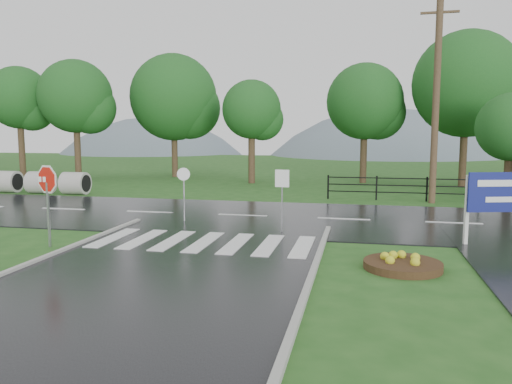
# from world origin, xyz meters

# --- Properties ---
(ground) EXTENTS (120.00, 120.00, 0.00)m
(ground) POSITION_xyz_m (0.00, 0.00, 0.00)
(ground) COLOR #23531B
(ground) RESTS_ON ground
(main_road) EXTENTS (90.00, 8.00, 0.04)m
(main_road) POSITION_xyz_m (0.00, 10.00, 0.00)
(main_road) COLOR black
(main_road) RESTS_ON ground
(crosswalk) EXTENTS (6.50, 2.80, 0.02)m
(crosswalk) POSITION_xyz_m (0.00, 5.00, 0.06)
(crosswalk) COLOR silver
(crosswalk) RESTS_ON ground
(fence_west) EXTENTS (9.58, 0.08, 1.20)m
(fence_west) POSITION_xyz_m (7.75, 16.00, 0.72)
(fence_west) COLOR black
(fence_west) RESTS_ON ground
(hills) EXTENTS (102.00, 48.00, 48.00)m
(hills) POSITION_xyz_m (3.49, 65.00, -15.54)
(hills) COLOR slate
(hills) RESTS_ON ground
(treeline) EXTENTS (83.20, 5.20, 10.00)m
(treeline) POSITION_xyz_m (1.00, 24.00, 0.00)
(treeline) COLOR #16491A
(treeline) RESTS_ON ground
(culvert_pipes) EXTENTS (9.70, 1.20, 1.20)m
(culvert_pipes) POSITION_xyz_m (-14.70, 15.00, 0.60)
(culvert_pipes) COLOR #9E9B93
(culvert_pipes) RESTS_ON ground
(stop_sign) EXTENTS (1.09, 0.39, 2.58)m
(stop_sign) POSITION_xyz_m (-4.32, 3.65, 1.80)
(stop_sign) COLOR #939399
(stop_sign) RESTS_ON ground
(estate_billboard) EXTENTS (2.46, 0.76, 2.22)m
(estate_billboard) POSITION_xyz_m (8.87, 6.41, 1.53)
(estate_billboard) COLOR silver
(estate_billboard) RESTS_ON ground
(flower_bed) EXTENTS (1.92, 1.92, 0.38)m
(flower_bed) POSITION_xyz_m (5.68, 3.35, 0.14)
(flower_bed) COLOR #332111
(flower_bed) RESTS_ON ground
(reg_sign_small) EXTENTS (0.47, 0.06, 2.13)m
(reg_sign_small) POSITION_xyz_m (2.06, 7.07, 1.51)
(reg_sign_small) COLOR #939399
(reg_sign_small) RESTS_ON ground
(reg_sign_round) EXTENTS (0.46, 0.17, 2.05)m
(reg_sign_round) POSITION_xyz_m (-1.83, 8.28, 1.32)
(reg_sign_round) COLOR #939399
(reg_sign_round) RESTS_ON ground
(utility_pole_east) EXTENTS (1.69, 0.32, 9.50)m
(utility_pole_east) POSITION_xyz_m (7.93, 15.50, 4.83)
(utility_pole_east) COLOR #473523
(utility_pole_east) RESTS_ON ground
(entrance_tree_left) EXTENTS (3.34, 3.34, 5.28)m
(entrance_tree_left) POSITION_xyz_m (11.76, 17.50, 3.57)
(entrance_tree_left) COLOR #3D2B1C
(entrance_tree_left) RESTS_ON ground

